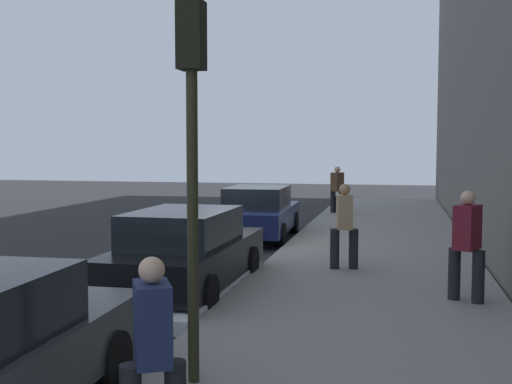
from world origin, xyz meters
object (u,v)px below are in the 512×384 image
(pedestrian_navy_coat, at_px, (153,350))
(pedestrian_brown_coat, at_px, (337,188))
(traffic_light_pole, at_px, (192,125))
(pedestrian_tan_coat, at_px, (344,223))
(rolling_suitcase, at_px, (334,204))
(pedestrian_burgundy_coat, at_px, (467,243))
(parked_car_navy, at_px, (259,213))
(parked_car_black, at_px, (186,251))

(pedestrian_navy_coat, distance_m, pedestrian_brown_coat, 19.05)
(pedestrian_brown_coat, bearing_deg, traffic_light_pole, -179.60)
(pedestrian_brown_coat, xyz_separation_m, pedestrian_tan_coat, (-10.85, -1.16, -0.00))
(rolling_suitcase, bearing_deg, pedestrian_brown_coat, -161.36)
(pedestrian_burgundy_coat, bearing_deg, pedestrian_navy_coat, 153.05)
(traffic_light_pole, bearing_deg, pedestrian_navy_coat, -173.18)
(pedestrian_navy_coat, bearing_deg, rolling_suitcase, 1.41)
(parked_car_navy, xyz_separation_m, rolling_suitcase, (6.65, -1.50, -0.31))
(parked_car_black, relative_size, traffic_light_pole, 1.16)
(parked_car_navy, height_order, pedestrian_burgundy_coat, pedestrian_burgundy_coat)
(parked_car_black, bearing_deg, parked_car_navy, 1.22)
(traffic_light_pole, height_order, rolling_suitcase, traffic_light_pole)
(pedestrian_tan_coat, distance_m, rolling_suitcase, 11.43)
(parked_car_black, xyz_separation_m, pedestrian_tan_coat, (2.08, -2.68, 0.32))
(parked_car_navy, distance_m, traffic_light_pole, 11.60)
(pedestrian_burgundy_coat, xyz_separation_m, rolling_suitcase, (13.64, 3.48, -0.65))
(pedestrian_brown_coat, bearing_deg, rolling_suitcase, 18.64)
(pedestrian_burgundy_coat, xyz_separation_m, pedestrian_tan_coat, (2.31, 2.15, -0.03))
(parked_car_navy, bearing_deg, pedestrian_burgundy_coat, -144.57)
(parked_car_black, bearing_deg, pedestrian_tan_coat, -52.17)
(pedestrian_burgundy_coat, height_order, rolling_suitcase, pedestrian_burgundy_coat)
(pedestrian_navy_coat, height_order, pedestrian_brown_coat, pedestrian_brown_coat)
(parked_car_black, xyz_separation_m, pedestrian_navy_coat, (-6.12, -1.83, 0.26))
(parked_car_black, bearing_deg, pedestrian_navy_coat, -163.30)
(pedestrian_burgundy_coat, relative_size, pedestrian_brown_coat, 1.02)
(pedestrian_navy_coat, distance_m, traffic_light_pole, 2.46)
(parked_car_black, relative_size, pedestrian_navy_coat, 2.84)
(parked_car_navy, height_order, pedestrian_tan_coat, pedestrian_tan_coat)
(pedestrian_burgundy_coat, bearing_deg, pedestrian_tan_coat, 42.99)
(parked_car_navy, bearing_deg, pedestrian_brown_coat, -15.10)
(pedestrian_tan_coat, height_order, rolling_suitcase, pedestrian_tan_coat)
(pedestrian_tan_coat, bearing_deg, pedestrian_brown_coat, 6.12)
(pedestrian_navy_coat, distance_m, pedestrian_tan_coat, 8.24)
(parked_car_navy, relative_size, pedestrian_tan_coat, 2.58)
(pedestrian_tan_coat, xyz_separation_m, rolling_suitcase, (11.33, 1.33, -0.63))
(parked_car_black, height_order, rolling_suitcase, parked_car_black)
(parked_car_navy, distance_m, rolling_suitcase, 6.82)
(rolling_suitcase, bearing_deg, parked_car_navy, 167.30)
(pedestrian_burgundy_coat, relative_size, rolling_suitcase, 1.87)
(parked_car_navy, bearing_deg, rolling_suitcase, -12.70)
(parked_car_navy, distance_m, pedestrian_tan_coat, 5.48)
(pedestrian_burgundy_coat, height_order, traffic_light_pole, traffic_light_pole)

